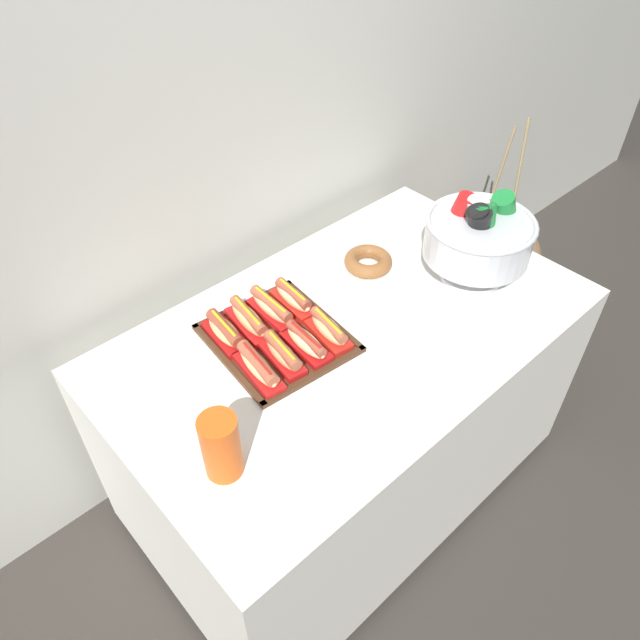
{
  "coord_description": "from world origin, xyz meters",
  "views": [
    {
      "loc": [
        -0.88,
        -0.84,
        1.91
      ],
      "look_at": [
        -0.08,
        0.04,
        0.8
      ],
      "focal_mm": 33.69,
      "sensor_mm": 36.0,
      "label": 1
    }
  ],
  "objects_px": {
    "hot_dog_0": "(258,367)",
    "cup_stack": "(221,446)",
    "hot_dog_4": "(225,331)",
    "hot_dog_3": "(329,329)",
    "hot_dog_5": "(249,319)",
    "hot_dog_2": "(306,343)",
    "hot_dog_6": "(271,308)",
    "punch_bowl": "(478,235)",
    "buffet_table": "(347,409)",
    "donut": "(368,261)",
    "hot_dog_1": "(283,354)",
    "serving_tray": "(277,339)",
    "hot_dog_7": "(293,298)",
    "floor_vase": "(478,283)"
  },
  "relations": [
    {
      "from": "hot_dog_1",
      "to": "punch_bowl",
      "type": "xyz_separation_m",
      "value": [
        0.67,
        -0.1,
        0.11
      ]
    },
    {
      "from": "cup_stack",
      "to": "serving_tray",
      "type": "bearing_deg",
      "value": 34.42
    },
    {
      "from": "punch_bowl",
      "to": "donut",
      "type": "bearing_deg",
      "value": 130.36
    },
    {
      "from": "hot_dog_4",
      "to": "hot_dog_0",
      "type": "bearing_deg",
      "value": -95.34
    },
    {
      "from": "hot_dog_0",
      "to": "cup_stack",
      "type": "distance_m",
      "value": 0.28
    },
    {
      "from": "serving_tray",
      "to": "donut",
      "type": "relative_size",
      "value": 2.59
    },
    {
      "from": "hot_dog_1",
      "to": "hot_dog_6",
      "type": "height_order",
      "value": "hot_dog_6"
    },
    {
      "from": "floor_vase",
      "to": "punch_bowl",
      "type": "xyz_separation_m",
      "value": [
        -0.58,
        -0.28,
        0.67
      ]
    },
    {
      "from": "floor_vase",
      "to": "hot_dog_7",
      "type": "distance_m",
      "value": 1.21
    },
    {
      "from": "buffet_table",
      "to": "floor_vase",
      "type": "xyz_separation_m",
      "value": [
        1.02,
        0.21,
        -0.16
      ]
    },
    {
      "from": "serving_tray",
      "to": "hot_dog_5",
      "type": "distance_m",
      "value": 0.1
    },
    {
      "from": "serving_tray",
      "to": "hot_dog_6",
      "type": "distance_m",
      "value": 0.1
    },
    {
      "from": "hot_dog_1",
      "to": "hot_dog_7",
      "type": "xyz_separation_m",
      "value": [
        0.16,
        0.15,
        -0.0
      ]
    },
    {
      "from": "buffet_table",
      "to": "hot_dog_0",
      "type": "bearing_deg",
      "value": 174.29
    },
    {
      "from": "hot_dog_1",
      "to": "hot_dog_5",
      "type": "distance_m",
      "value": 0.17
    },
    {
      "from": "hot_dog_2",
      "to": "cup_stack",
      "type": "distance_m",
      "value": 0.41
    },
    {
      "from": "hot_dog_0",
      "to": "hot_dog_1",
      "type": "relative_size",
      "value": 1.16
    },
    {
      "from": "hot_dog_7",
      "to": "hot_dog_2",
      "type": "bearing_deg",
      "value": -119.79
    },
    {
      "from": "hot_dog_0",
      "to": "hot_dog_5",
      "type": "distance_m",
      "value": 0.18
    },
    {
      "from": "hot_dog_2",
      "to": "hot_dog_5",
      "type": "xyz_separation_m",
      "value": [
        -0.06,
        0.17,
        0.0
      ]
    },
    {
      "from": "hot_dog_0",
      "to": "hot_dog_4",
      "type": "xyz_separation_m",
      "value": [
        0.02,
        0.16,
        -0.0
      ]
    },
    {
      "from": "hot_dog_6",
      "to": "punch_bowl",
      "type": "height_order",
      "value": "punch_bowl"
    },
    {
      "from": "hot_dog_5",
      "to": "hot_dog_7",
      "type": "height_order",
      "value": "same"
    },
    {
      "from": "serving_tray",
      "to": "hot_dog_0",
      "type": "xyz_separation_m",
      "value": [
        -0.12,
        -0.07,
        0.03
      ]
    },
    {
      "from": "hot_dog_6",
      "to": "punch_bowl",
      "type": "xyz_separation_m",
      "value": [
        0.58,
        -0.26,
        0.11
      ]
    },
    {
      "from": "buffet_table",
      "to": "cup_stack",
      "type": "height_order",
      "value": "cup_stack"
    },
    {
      "from": "buffet_table",
      "to": "hot_dog_5",
      "type": "xyz_separation_m",
      "value": [
        -0.21,
        0.19,
        0.39
      ]
    },
    {
      "from": "buffet_table",
      "to": "hot_dog_5",
      "type": "bearing_deg",
      "value": 138.37
    },
    {
      "from": "hot_dog_7",
      "to": "cup_stack",
      "type": "height_order",
      "value": "cup_stack"
    },
    {
      "from": "hot_dog_0",
      "to": "hot_dog_2",
      "type": "distance_m",
      "value": 0.15
    },
    {
      "from": "hot_dog_1",
      "to": "hot_dog_7",
      "type": "bearing_deg",
      "value": 42.38
    },
    {
      "from": "hot_dog_2",
      "to": "punch_bowl",
      "type": "height_order",
      "value": "punch_bowl"
    },
    {
      "from": "hot_dog_5",
      "to": "cup_stack",
      "type": "bearing_deg",
      "value": -134.43
    },
    {
      "from": "hot_dog_4",
      "to": "serving_tray",
      "type": "bearing_deg",
      "value": -41.6
    },
    {
      "from": "hot_dog_5",
      "to": "hot_dog_6",
      "type": "distance_m",
      "value": 0.08
    },
    {
      "from": "cup_stack",
      "to": "donut",
      "type": "height_order",
      "value": "cup_stack"
    },
    {
      "from": "hot_dog_6",
      "to": "hot_dog_0",
      "type": "bearing_deg",
      "value": -137.62
    },
    {
      "from": "hot_dog_2",
      "to": "hot_dog_5",
      "type": "relative_size",
      "value": 0.9
    },
    {
      "from": "hot_dog_6",
      "to": "buffet_table",
      "type": "bearing_deg",
      "value": -52.95
    },
    {
      "from": "donut",
      "to": "hot_dog_1",
      "type": "bearing_deg",
      "value": -163.2
    },
    {
      "from": "cup_stack",
      "to": "hot_dog_3",
      "type": "bearing_deg",
      "value": 17.8
    },
    {
      "from": "hot_dog_2",
      "to": "hot_dog_3",
      "type": "height_order",
      "value": "hot_dog_3"
    },
    {
      "from": "serving_tray",
      "to": "punch_bowl",
      "type": "xyz_separation_m",
      "value": [
        0.62,
        -0.18,
        0.14
      ]
    },
    {
      "from": "punch_bowl",
      "to": "serving_tray",
      "type": "bearing_deg",
      "value": 163.82
    },
    {
      "from": "hot_dog_4",
      "to": "punch_bowl",
      "type": "distance_m",
      "value": 0.78
    },
    {
      "from": "hot_dog_1",
      "to": "hot_dog_7",
      "type": "relative_size",
      "value": 0.96
    },
    {
      "from": "hot_dog_2",
      "to": "hot_dog_6",
      "type": "xyz_separation_m",
      "value": [
        0.02,
        0.16,
        0.01
      ]
    },
    {
      "from": "cup_stack",
      "to": "floor_vase",
      "type": "bearing_deg",
      "value": 12.43
    },
    {
      "from": "hot_dog_0",
      "to": "serving_tray",
      "type": "bearing_deg",
      "value": 30.91
    },
    {
      "from": "floor_vase",
      "to": "hot_dog_0",
      "type": "distance_m",
      "value": 1.44
    }
  ]
}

